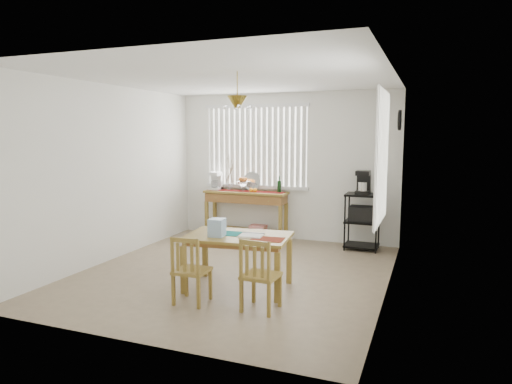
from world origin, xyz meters
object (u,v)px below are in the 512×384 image
at_px(cart_items, 363,183).
at_px(chair_left, 190,270).
at_px(dining_table, 238,241).
at_px(wire_cart, 362,216).
at_px(sideboard, 246,203).
at_px(chair_right, 260,275).

relative_size(cart_items, chair_left, 0.49).
bearing_deg(dining_table, cart_items, 65.53).
bearing_deg(wire_cart, cart_items, 90.00).
bearing_deg(cart_items, sideboard, 177.77).
height_order(sideboard, cart_items, cart_items).
height_order(sideboard, chair_right, sideboard).
bearing_deg(wire_cart, sideboard, 177.50).
height_order(wire_cart, cart_items, cart_items).
bearing_deg(chair_right, sideboard, 114.66).
bearing_deg(dining_table, chair_left, -113.66).
bearing_deg(chair_left, sideboard, 101.50).
relative_size(sideboard, chair_left, 1.97).
distance_m(dining_table, chair_left, 0.75).
bearing_deg(cart_items, chair_left, -114.30).
bearing_deg(cart_items, wire_cart, -90.00).
relative_size(dining_table, chair_right, 1.66).
xyz_separation_m(dining_table, chair_right, (0.50, -0.58, -0.20)).
bearing_deg(chair_right, dining_table, 130.64).
xyz_separation_m(dining_table, chair_left, (-0.29, -0.66, -0.21)).
bearing_deg(chair_left, wire_cart, 65.63).
xyz_separation_m(wire_cart, chair_left, (-1.42, -3.14, -0.17)).
height_order(cart_items, chair_right, cart_items).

